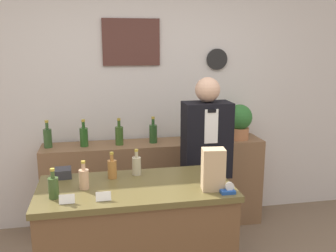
{
  "coord_description": "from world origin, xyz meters",
  "views": [
    {
      "loc": [
        -0.49,
        -1.83,
        1.88
      ],
      "look_at": [
        0.09,
        1.12,
        1.21
      ],
      "focal_mm": 40.0,
      "sensor_mm": 36.0,
      "label": 1
    }
  ],
  "objects": [
    {
      "name": "back_wall",
      "position": [
        0.0,
        2.0,
        1.35
      ],
      "size": [
        5.2,
        0.09,
        2.7
      ],
      "color": "silver",
      "rests_on": "ground_plane"
    },
    {
      "name": "back_shelf",
      "position": [
        0.07,
        1.75,
        0.45
      ],
      "size": [
        2.22,
        0.37,
        0.9
      ],
      "color": "brown",
      "rests_on": "ground_plane"
    },
    {
      "name": "display_counter",
      "position": [
        -0.26,
        0.5,
        0.48
      ],
      "size": [
        1.28,
        0.63,
        0.96
      ],
      "color": "brown",
      "rests_on": "ground_plane"
    },
    {
      "name": "shopkeeper",
      "position": [
        0.43,
        1.16,
        0.8
      ],
      "size": [
        0.4,
        0.25,
        1.6
      ],
      "color": "black",
      "rests_on": "ground_plane"
    },
    {
      "name": "potted_plant",
      "position": [
        0.95,
        1.72,
        1.1
      ],
      "size": [
        0.26,
        0.26,
        0.36
      ],
      "color": "#B27047",
      "rests_on": "back_shelf"
    },
    {
      "name": "paper_bag",
      "position": [
        0.22,
        0.33,
        1.09
      ],
      "size": [
        0.15,
        0.12,
        0.27
      ],
      "color": "tan",
      "rests_on": "display_counter"
    },
    {
      "name": "tape_dispenser",
      "position": [
        0.3,
        0.25,
        0.98
      ],
      "size": [
        0.09,
        0.06,
        0.07
      ],
      "color": "#1E4799",
      "rests_on": "display_counter"
    },
    {
      "name": "price_card_left",
      "position": [
        -0.68,
        0.29,
        0.99
      ],
      "size": [
        0.09,
        0.02,
        0.06
      ],
      "color": "white",
      "rests_on": "display_counter"
    },
    {
      "name": "price_card_right",
      "position": [
        -0.47,
        0.29,
        0.99
      ],
      "size": [
        0.09,
        0.02,
        0.06
      ],
      "color": "white",
      "rests_on": "display_counter"
    },
    {
      "name": "gift_box",
      "position": [
        -0.74,
        0.74,
        0.99
      ],
      "size": [
        0.12,
        0.13,
        0.06
      ],
      "color": "#2D2D33",
      "rests_on": "display_counter"
    },
    {
      "name": "counter_bottle_0",
      "position": [
        -0.76,
        0.39,
        1.03
      ],
      "size": [
        0.06,
        0.06,
        0.19
      ],
      "color": "#375125",
      "rests_on": "display_counter"
    },
    {
      "name": "counter_bottle_1",
      "position": [
        -0.59,
        0.5,
        1.03
      ],
      "size": [
        0.06,
        0.06,
        0.19
      ],
      "color": "tan",
      "rests_on": "display_counter"
    },
    {
      "name": "counter_bottle_2",
      "position": [
        -0.4,
        0.66,
        1.03
      ],
      "size": [
        0.06,
        0.06,
        0.19
      ],
      "color": "#A56B32",
      "rests_on": "display_counter"
    },
    {
      "name": "counter_bottle_3",
      "position": [
        -0.23,
        0.7,
        1.03
      ],
      "size": [
        0.06,
        0.06,
        0.19
      ],
      "color": "tan",
      "rests_on": "display_counter"
    },
    {
      "name": "shelf_bottle_0",
      "position": [
        -0.95,
        1.77,
        1.0
      ],
      "size": [
        0.08,
        0.08,
        0.26
      ],
      "color": "#305128",
      "rests_on": "back_shelf"
    },
    {
      "name": "shelf_bottle_1",
      "position": [
        -0.62,
        1.74,
        1.0
      ],
      "size": [
        0.08,
        0.08,
        0.26
      ],
      "color": "#27541F",
      "rests_on": "back_shelf"
    },
    {
      "name": "shelf_bottle_2",
      "position": [
        -0.28,
        1.73,
        1.0
      ],
      "size": [
        0.08,
        0.08,
        0.26
      ],
      "color": "#355721",
      "rests_on": "back_shelf"
    },
    {
      "name": "shelf_bottle_3",
      "position": [
        0.06,
        1.75,
        1.0
      ],
      "size": [
        0.08,
        0.08,
        0.26
      ],
      "color": "#264C22",
      "rests_on": "back_shelf"
    },
    {
      "name": "shelf_bottle_4",
      "position": [
        0.39,
        1.75,
        1.0
      ],
      "size": [
        0.08,
        0.08,
        0.26
      ],
      "color": "#2D5527",
      "rests_on": "back_shelf"
    },
    {
      "name": "shelf_bottle_5",
      "position": [
        0.73,
        1.75,
        1.0
      ],
      "size": [
        0.08,
        0.08,
        0.26
      ],
      "color": "#265324",
      "rests_on": "back_shelf"
    }
  ]
}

